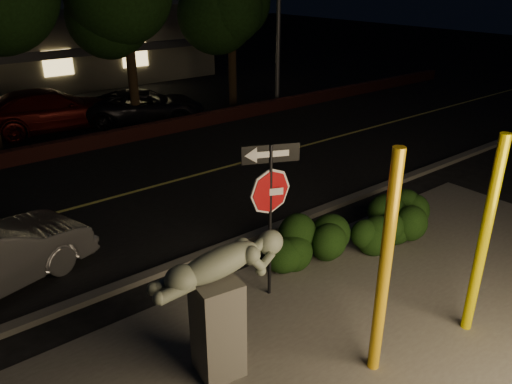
{
  "coord_description": "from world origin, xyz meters",
  "views": [
    {
      "loc": [
        -5.58,
        -4.99,
        5.57
      ],
      "look_at": [
        -0.01,
        2.07,
        1.6
      ],
      "focal_mm": 35.0,
      "sensor_mm": 36.0,
      "label": 1
    }
  ],
  "objects_px": {
    "sculpture": "(219,297)",
    "yellow_pole_right": "(484,239)",
    "signpost": "(270,192)",
    "yellow_pole_left": "(385,268)",
    "parked_car_dark": "(145,106)",
    "parked_car_darkred": "(51,110)"
  },
  "relations": [
    {
      "from": "signpost",
      "to": "parked_car_dark",
      "type": "xyz_separation_m",
      "value": [
        3.65,
        12.22,
        -1.46
      ]
    },
    {
      "from": "yellow_pole_left",
      "to": "signpost",
      "type": "relative_size",
      "value": 1.21
    },
    {
      "from": "signpost",
      "to": "sculpture",
      "type": "height_order",
      "value": "signpost"
    },
    {
      "from": "yellow_pole_right",
      "to": "parked_car_dark",
      "type": "distance_m",
      "value": 15.19
    },
    {
      "from": "yellow_pole_left",
      "to": "yellow_pole_right",
      "type": "height_order",
      "value": "yellow_pole_left"
    },
    {
      "from": "yellow_pole_right",
      "to": "parked_car_dark",
      "type": "xyz_separation_m",
      "value": [
        1.63,
        15.06,
        -1.08
      ]
    },
    {
      "from": "yellow_pole_right",
      "to": "sculpture",
      "type": "xyz_separation_m",
      "value": [
        -3.85,
        1.77,
        -0.39
      ]
    },
    {
      "from": "yellow_pole_left",
      "to": "parked_car_dark",
      "type": "relative_size",
      "value": 0.77
    },
    {
      "from": "yellow_pole_right",
      "to": "parked_car_dark",
      "type": "height_order",
      "value": "yellow_pole_right"
    },
    {
      "from": "yellow_pole_left",
      "to": "signpost",
      "type": "height_order",
      "value": "yellow_pole_left"
    },
    {
      "from": "yellow_pole_right",
      "to": "sculpture",
      "type": "height_order",
      "value": "yellow_pole_right"
    },
    {
      "from": "parked_car_darkred",
      "to": "sculpture",
      "type": "bearing_deg",
      "value": 175.89
    },
    {
      "from": "signpost",
      "to": "parked_car_dark",
      "type": "distance_m",
      "value": 12.84
    },
    {
      "from": "sculpture",
      "to": "parked_car_dark",
      "type": "bearing_deg",
      "value": 75.87
    },
    {
      "from": "parked_car_darkred",
      "to": "yellow_pole_left",
      "type": "bearing_deg",
      "value": -176.68
    },
    {
      "from": "sculpture",
      "to": "parked_car_darkred",
      "type": "xyz_separation_m",
      "value": [
        2.14,
        14.49,
        -0.56
      ]
    },
    {
      "from": "sculpture",
      "to": "yellow_pole_right",
      "type": "bearing_deg",
      "value": -16.39
    },
    {
      "from": "parked_car_darkred",
      "to": "parked_car_dark",
      "type": "distance_m",
      "value": 3.56
    },
    {
      "from": "yellow_pole_left",
      "to": "parked_car_darkred",
      "type": "bearing_deg",
      "value": 89.04
    },
    {
      "from": "sculpture",
      "to": "signpost",
      "type": "bearing_deg",
      "value": 38.59
    },
    {
      "from": "signpost",
      "to": "sculpture",
      "type": "bearing_deg",
      "value": -125.24
    },
    {
      "from": "yellow_pole_left",
      "to": "parked_car_dark",
      "type": "bearing_deg",
      "value": 76.18
    }
  ]
}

